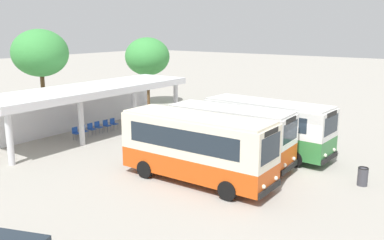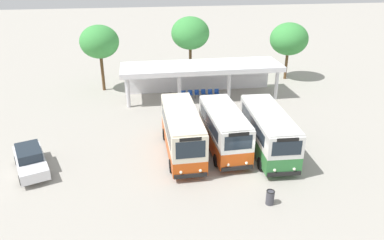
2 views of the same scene
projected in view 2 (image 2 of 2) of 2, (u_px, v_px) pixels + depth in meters
ground_plane at (245, 172)px, 24.37m from camera, size 180.00×180.00×0.00m
city_bus_nearest_orange at (182, 131)px, 25.92m from camera, size 2.43×7.88×3.33m
city_bus_second_in_row at (224, 129)px, 26.35m from camera, size 2.54×7.02×3.21m
city_bus_middle_cream at (268, 130)px, 26.11m from camera, size 2.72×7.82×3.18m
parked_car_flank at (30, 160)px, 24.18m from camera, size 3.21×4.84×1.62m
terminal_canopy at (200, 71)px, 36.96m from camera, size 16.01×4.53×3.40m
waiting_chair_end_by_column at (184, 94)px, 36.67m from camera, size 0.44×0.44×0.86m
waiting_chair_second_from_end at (190, 94)px, 36.81m from camera, size 0.44×0.44×0.86m
waiting_chair_middle_seat at (197, 93)px, 36.92m from camera, size 0.44×0.44×0.86m
waiting_chair_fourth_seat at (203, 93)px, 37.06m from camera, size 0.44×0.44×0.86m
waiting_chair_fifth_seat at (210, 93)px, 37.05m from camera, size 0.44×0.44×0.86m
waiting_chair_far_end_seat at (217, 92)px, 37.14m from camera, size 0.44×0.44×0.86m
roadside_tree_behind_canopy at (190, 33)px, 39.89m from camera, size 4.20×4.20×7.33m
roadside_tree_east_of_canopy at (289, 39)px, 41.15m from camera, size 4.29×4.29×6.52m
roadside_tree_west_of_canopy at (99, 42)px, 37.27m from camera, size 4.00×4.00×6.94m
litter_bin_apron at (270, 197)px, 21.00m from camera, size 0.49×0.49×0.90m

